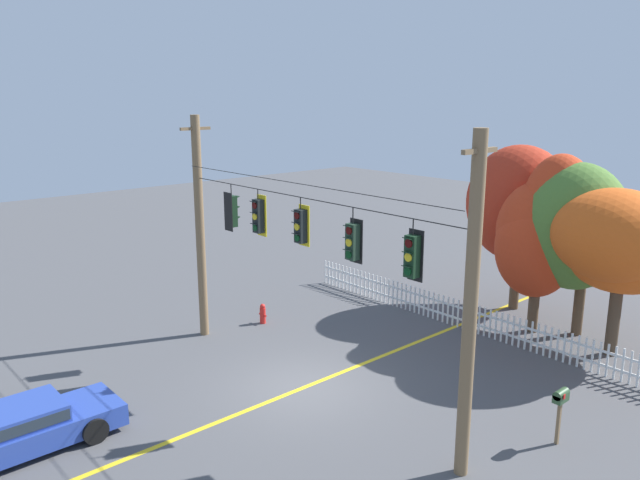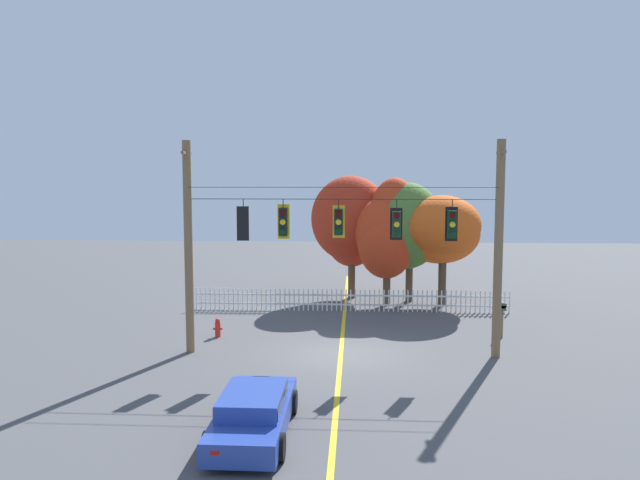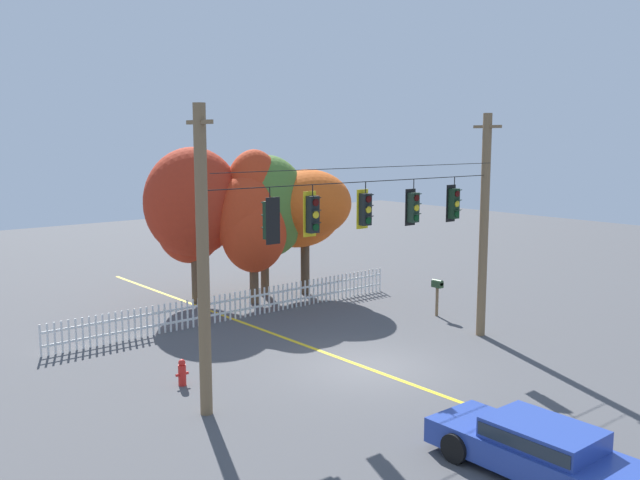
% 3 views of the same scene
% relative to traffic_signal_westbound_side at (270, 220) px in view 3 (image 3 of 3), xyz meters
% --- Properties ---
extents(ground, '(80.00, 80.00, 0.00)m').
position_rel_traffic_signal_westbound_side_xyz_m(ground, '(3.48, 0.01, -4.73)').
color(ground, '#4C4C4F').
extents(lane_centerline_stripe, '(0.16, 36.00, 0.01)m').
position_rel_traffic_signal_westbound_side_xyz_m(lane_centerline_stripe, '(3.48, 0.01, -4.72)').
color(lane_centerline_stripe, gold).
rests_on(lane_centerline_stripe, ground).
extents(signal_support_span, '(11.28, 1.10, 7.65)m').
position_rel_traffic_signal_westbound_side_xyz_m(signal_support_span, '(3.48, 0.01, -0.83)').
color(signal_support_span, brown).
rests_on(signal_support_span, ground).
extents(traffic_signal_westbound_side, '(0.43, 0.38, 1.47)m').
position_rel_traffic_signal_westbound_side_xyz_m(traffic_signal_westbound_side, '(0.00, 0.00, 0.00)').
color(traffic_signal_westbound_side, black).
extents(traffic_signal_northbound_primary, '(0.43, 0.38, 1.43)m').
position_rel_traffic_signal_westbound_side_xyz_m(traffic_signal_northbound_primary, '(1.42, 0.02, 0.05)').
color(traffic_signal_northbound_primary, black).
extents(traffic_signal_eastbound_side, '(0.43, 0.38, 1.37)m').
position_rel_traffic_signal_westbound_side_xyz_m(traffic_signal_eastbound_side, '(3.39, 0.02, 0.06)').
color(traffic_signal_eastbound_side, black).
extents(traffic_signal_northbound_secondary, '(0.43, 0.38, 1.44)m').
position_rel_traffic_signal_westbound_side_xyz_m(traffic_signal_northbound_secondary, '(5.42, 0.02, -0.01)').
color(traffic_signal_northbound_secondary, black).
extents(traffic_signal_southbound_primary, '(0.43, 0.38, 1.47)m').
position_rel_traffic_signal_westbound_side_xyz_m(traffic_signal_southbound_primary, '(7.35, 0.02, -0.01)').
color(traffic_signal_southbound_primary, black).
extents(white_picket_fence, '(14.97, 0.06, 1.05)m').
position_rel_traffic_signal_westbound_side_xyz_m(white_picket_fence, '(3.77, 7.31, -4.20)').
color(white_picket_fence, white).
rests_on(white_picket_fence, ground).
extents(autumn_maple_near_fence, '(4.12, 3.59, 6.47)m').
position_rel_traffic_signal_westbound_side_xyz_m(autumn_maple_near_fence, '(3.73, 10.72, -0.78)').
color(autumn_maple_near_fence, brown).
rests_on(autumn_maple_near_fence, ground).
extents(autumn_maple_mid, '(3.28, 3.07, 6.36)m').
position_rel_traffic_signal_westbound_side_xyz_m(autumn_maple_mid, '(5.61, 9.12, -1.04)').
color(autumn_maple_mid, brown).
rests_on(autumn_maple_mid, ground).
extents(autumn_oak_far_east, '(3.55, 3.35, 6.13)m').
position_rel_traffic_signal_westbound_side_xyz_m(autumn_oak_far_east, '(6.48, 9.52, -0.74)').
color(autumn_oak_far_east, brown).
rests_on(autumn_oak_far_east, ground).
extents(autumn_maple_far_west, '(4.04, 4.33, 5.50)m').
position_rel_traffic_signal_westbound_side_xyz_m(autumn_maple_far_west, '(8.19, 9.05, -0.93)').
color(autumn_maple_far_west, '#473828').
rests_on(autumn_maple_far_west, ground).
extents(parked_car, '(1.84, 4.56, 1.15)m').
position_rel_traffic_signal_westbound_side_xyz_m(parked_car, '(1.52, -7.12, -4.12)').
color(parked_car, '#28429E').
rests_on(parked_car, ground).
extents(fire_hydrant, '(0.38, 0.22, 0.76)m').
position_rel_traffic_signal_westbound_side_xyz_m(fire_hydrant, '(-1.49, 2.19, -4.35)').
color(fire_hydrant, red).
rests_on(fire_hydrant, ground).
extents(roadside_mailbox, '(0.25, 0.44, 1.44)m').
position_rel_traffic_signal_westbound_side_xyz_m(roadside_mailbox, '(9.81, 2.73, -3.55)').
color(roadside_mailbox, brown).
rests_on(roadside_mailbox, ground).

